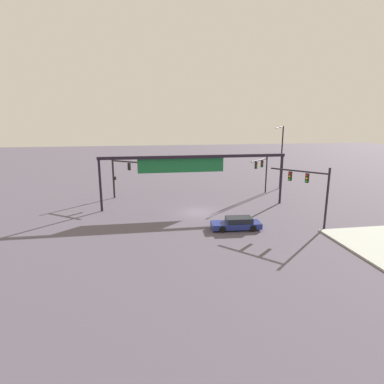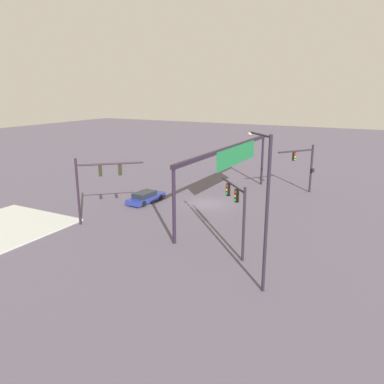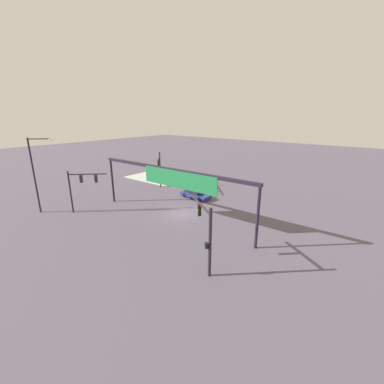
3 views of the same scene
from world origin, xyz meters
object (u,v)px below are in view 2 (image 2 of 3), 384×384
(traffic_signal_near_corner, at_px, (237,205))
(sedan_car_approaching, at_px, (146,197))
(traffic_signal_cross_street, at_px, (305,163))
(traffic_signal_opposite_side, at_px, (95,179))
(streetlamp_curved_arm, at_px, (265,203))

(traffic_signal_near_corner, bearing_deg, sedan_car_approaching, 17.71)
(traffic_signal_cross_street, relative_size, sedan_car_approaching, 1.15)
(traffic_signal_opposite_side, height_order, streetlamp_curved_arm, streetlamp_curved_arm)
(traffic_signal_near_corner, height_order, traffic_signal_cross_street, traffic_signal_cross_street)
(sedan_car_approaching, bearing_deg, streetlamp_curved_arm, -121.89)
(traffic_signal_near_corner, distance_m, traffic_signal_opposite_side, 13.64)
(streetlamp_curved_arm, relative_size, sedan_car_approaching, 1.93)
(traffic_signal_near_corner, height_order, sedan_car_approaching, traffic_signal_near_corner)
(traffic_signal_opposite_side, distance_m, sedan_car_approaching, 8.30)
(traffic_signal_near_corner, height_order, traffic_signal_opposite_side, traffic_signal_opposite_side)
(traffic_signal_opposite_side, xyz_separation_m, streetlamp_curved_arm, (4.46, 16.91, 1.31))
(traffic_signal_cross_street, xyz_separation_m, sedan_car_approaching, (11.93, -14.23, -3.08))
(traffic_signal_near_corner, relative_size, streetlamp_curved_arm, 0.57)
(sedan_car_approaching, bearing_deg, traffic_signal_opposite_side, -177.21)
(sedan_car_approaching, bearing_deg, traffic_signal_cross_street, -46.56)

